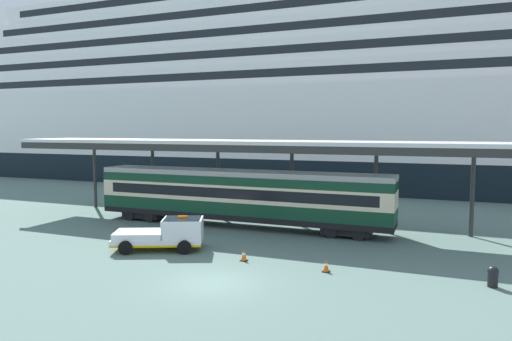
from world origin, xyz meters
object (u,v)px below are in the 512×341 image
object	(u,v)px
quay_bollard	(493,276)
traffic_cone_near	(244,255)
cruise_ship	(479,92)
train_carriage	(239,195)
traffic_cone_mid	(326,266)
service_truck	(167,233)

from	to	relation	value
quay_bollard	traffic_cone_near	bearing A→B (deg)	-178.37
cruise_ship	train_carriage	bearing A→B (deg)	-118.44
quay_bollard	traffic_cone_mid	bearing A→B (deg)	-175.42
service_truck	traffic_cone_mid	distance (m)	9.75
train_carriage	quay_bollard	xyz separation A→B (m)	(15.91, -7.65, -1.79)
traffic_cone_mid	cruise_ship	bearing A→B (deg)	77.34
cruise_ship	traffic_cone_mid	world-z (taller)	cruise_ship
train_carriage	traffic_cone_mid	size ratio (longest dim) A/B	35.23
train_carriage	service_truck	bearing A→B (deg)	-99.60
service_truck	traffic_cone_near	distance (m)	5.18
cruise_ship	train_carriage	world-z (taller)	cruise_ship
cruise_ship	traffic_cone_mid	distance (m)	43.18
service_truck	traffic_cone_near	xyz separation A→B (m)	(5.12, -0.43, -0.66)
cruise_ship	train_carriage	size ratio (longest dim) A/B	7.73
train_carriage	service_truck	world-z (taller)	train_carriage
traffic_cone_near	traffic_cone_mid	bearing A→B (deg)	-3.22
traffic_cone_near	traffic_cone_mid	xyz separation A→B (m)	(4.58, -0.26, -0.02)
traffic_cone_near	quay_bollard	world-z (taller)	quay_bollard
service_truck	quay_bollard	world-z (taller)	service_truck
cruise_ship	quay_bollard	size ratio (longest dim) A/B	177.37
traffic_cone_near	quay_bollard	xyz separation A→B (m)	(12.07, 0.34, 0.19)
train_carriage	quay_bollard	bearing A→B (deg)	-25.69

